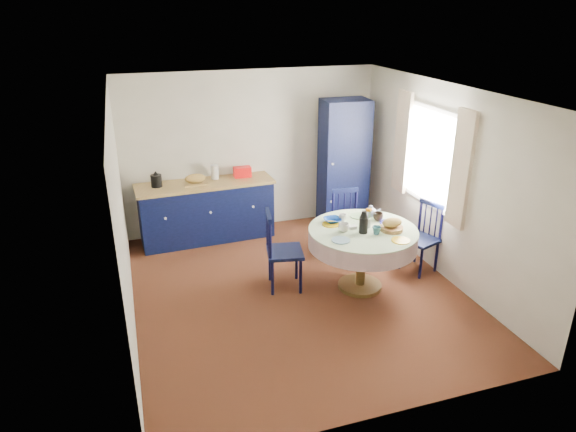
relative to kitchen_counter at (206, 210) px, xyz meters
name	(u,v)px	position (x,y,z in m)	size (l,w,h in m)	color
floor	(298,291)	(0.81, -1.96, -0.47)	(4.50, 4.50, 0.00)	black
ceiling	(299,92)	(0.81, -1.96, 2.03)	(4.50, 4.50, 0.00)	white
wall_back	(252,151)	(0.81, 0.29, 0.78)	(4.00, 0.02, 2.50)	silver
wall_left	(122,220)	(-1.19, -1.96, 0.78)	(0.02, 4.50, 2.50)	silver
wall_right	(445,183)	(2.81, -1.96, 0.78)	(0.02, 4.50, 2.50)	silver
window	(431,156)	(2.76, -1.66, 1.05)	(0.10, 1.74, 1.45)	white
kitchen_counter	(206,210)	(0.00, 0.00, 0.00)	(2.07, 0.73, 1.15)	black
pantry_cabinet	(343,164)	(2.21, -0.11, 0.55)	(0.74, 0.55, 2.05)	black
dining_table	(363,238)	(1.61, -2.10, 0.22)	(1.35, 1.35, 1.10)	#503817
chair_left	(281,250)	(0.65, -1.78, 0.05)	(0.52, 0.54, 1.04)	black
chair_far	(346,222)	(1.83, -1.12, 0.01)	(0.47, 0.46, 0.95)	black
chair_right	(422,237)	(2.60, -1.91, 0.02)	(0.53, 0.54, 0.96)	black
mug_a	(344,227)	(1.35, -2.09, 0.40)	(0.13, 0.13, 0.10)	silver
mug_b	(376,230)	(1.69, -2.29, 0.40)	(0.11, 0.11, 0.10)	#2E626E
mug_c	(378,216)	(1.91, -1.90, 0.40)	(0.13, 0.13, 0.10)	black
mug_d	(342,218)	(1.47, -1.79, 0.40)	(0.10, 0.10, 0.10)	silver
cobalt_bowl	(332,220)	(1.33, -1.79, 0.37)	(0.22, 0.22, 0.05)	navy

